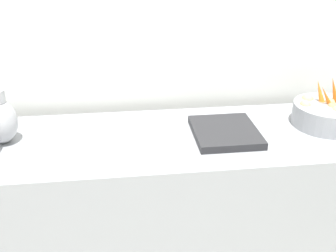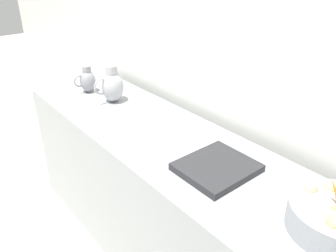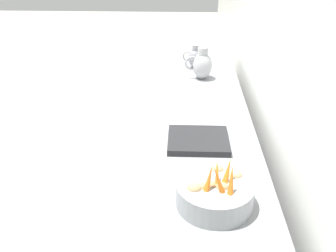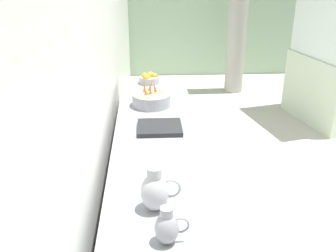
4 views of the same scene
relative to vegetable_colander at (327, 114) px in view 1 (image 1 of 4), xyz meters
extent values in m
cube|color=gray|center=(0.03, -0.63, -0.51)|extent=(0.65, 3.01, 0.91)
cylinder|color=gray|center=(0.00, 0.00, -0.01)|extent=(0.34, 0.34, 0.11)
torus|color=gray|center=(0.00, 0.00, -0.05)|extent=(0.20, 0.20, 0.01)
cone|color=orange|center=(-0.06, 0.05, 0.09)|extent=(0.04, 0.08, 0.15)
cone|color=orange|center=(-0.01, -0.02, 0.09)|extent=(0.03, 0.09, 0.12)
cone|color=orange|center=(-0.05, -0.03, 0.09)|extent=(0.07, 0.08, 0.14)
ellipsoid|color=tan|center=(-0.09, -0.07, 0.05)|extent=(0.07, 0.06, 0.05)
ellipsoid|color=tan|center=(-0.02, -0.12, 0.05)|extent=(0.06, 0.05, 0.05)
ellipsoid|color=#9E7F56|center=(0.02, 0.01, 0.04)|extent=(0.05, 0.04, 0.04)
ellipsoid|color=tan|center=(-0.03, 0.02, 0.04)|extent=(0.06, 0.05, 0.05)
ellipsoid|color=#A3A3A8|center=(-0.01, -1.56, 0.04)|extent=(0.15, 0.15, 0.21)
cube|color=#232326|center=(0.05, -0.53, -0.04)|extent=(0.34, 0.30, 0.04)
camera|label=1|loc=(1.70, -1.01, 0.80)|focal=42.48mm
camera|label=2|loc=(1.06, 0.34, 0.86)|focal=36.00mm
camera|label=3|loc=(0.15, 1.36, 1.04)|focal=41.43mm
camera|label=4|loc=(-0.03, -3.33, 1.20)|focal=42.58mm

